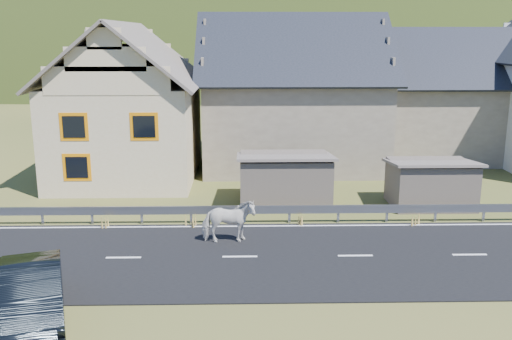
{
  "coord_description": "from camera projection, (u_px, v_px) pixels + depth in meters",
  "views": [
    {
      "loc": [
        -3.85,
        -18.43,
        7.5
      ],
      "look_at": [
        -3.38,
        3.0,
        2.4
      ],
      "focal_mm": 40.0,
      "sensor_mm": 36.0,
      "label": 1
    }
  ],
  "objects": [
    {
      "name": "guardrail",
      "position": [
        338.0,
        210.0,
        23.19
      ],
      "size": [
        28.1,
        0.09,
        0.75
      ],
      "color": "#93969B",
      "rests_on": "ground"
    },
    {
      "name": "conifer_patch",
      "position": [
        9.0,
        42.0,
        124.14
      ],
      "size": [
        76.0,
        50.0,
        28.0
      ],
      "primitive_type": "ellipsoid",
      "color": "black",
      "rests_on": "ground"
    },
    {
      "name": "house_stone_b",
      "position": [
        449.0,
        88.0,
        35.49
      ],
      "size": [
        9.8,
        8.8,
        8.1
      ],
      "color": "gray",
      "rests_on": "ground"
    },
    {
      "name": "ground",
      "position": [
        355.0,
        257.0,
        19.74
      ],
      "size": [
        160.0,
        160.0,
        0.0
      ],
      "primitive_type": "plane",
      "color": "#303F18",
      "rests_on": "ground"
    },
    {
      "name": "shed_right",
      "position": [
        431.0,
        184.0,
        25.44
      ],
      "size": [
        3.8,
        2.9,
        2.2
      ],
      "primitive_type": "cube",
      "color": "#65584D",
      "rests_on": "ground"
    },
    {
      "name": "road",
      "position": [
        355.0,
        256.0,
        19.74
      ],
      "size": [
        60.0,
        7.0,
        0.04
      ],
      "primitive_type": "cube",
      "color": "black",
      "rests_on": "ground"
    },
    {
      "name": "horse",
      "position": [
        228.0,
        221.0,
        20.83
      ],
      "size": [
        1.03,
        2.0,
        1.63
      ],
      "primitive_type": "imported",
      "rotation": [
        0.0,
        0.0,
        1.65
      ],
      "color": "silver",
      "rests_on": "road"
    },
    {
      "name": "lane_markings",
      "position": [
        355.0,
        256.0,
        19.73
      ],
      "size": [
        60.0,
        6.6,
        0.01
      ],
      "primitive_type": "cube",
      "color": "silver",
      "rests_on": "road"
    },
    {
      "name": "mountain",
      "position": [
        269.0,
        115.0,
        199.54
      ],
      "size": [
        440.0,
        280.0,
        260.0
      ],
      "primitive_type": "ellipsoid",
      "color": "#213712",
      "rests_on": "ground"
    },
    {
      "name": "car",
      "position": [
        30.0,
        295.0,
        15.12
      ],
      "size": [
        3.06,
        5.0,
        1.56
      ],
      "primitive_type": "imported",
      "rotation": [
        0.0,
        0.0,
        0.32
      ],
      "color": "black",
      "rests_on": "ground"
    },
    {
      "name": "house_stone_a",
      "position": [
        292.0,
        85.0,
        33.24
      ],
      "size": [
        10.8,
        9.8,
        8.9
      ],
      "color": "gray",
      "rests_on": "ground"
    },
    {
      "name": "shed_left",
      "position": [
        285.0,
        180.0,
        25.77
      ],
      "size": [
        4.3,
        3.3,
        2.4
      ],
      "primitive_type": "cube",
      "color": "#65584D",
      "rests_on": "ground"
    },
    {
      "name": "house_cream",
      "position": [
        127.0,
        95.0,
        30.19
      ],
      "size": [
        7.8,
        9.8,
        8.3
      ],
      "color": "beige",
      "rests_on": "ground"
    }
  ]
}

